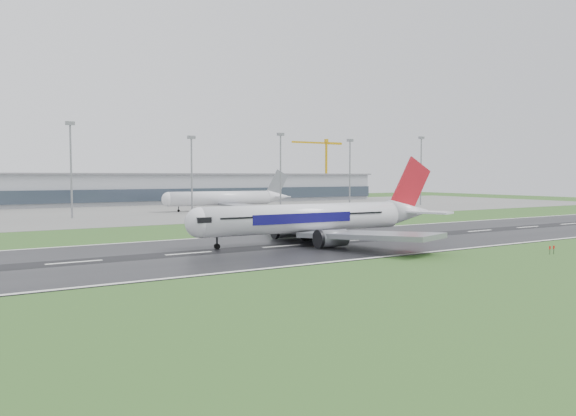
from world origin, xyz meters
TOP-DOWN VIEW (x-y plane):
  - ground at (0.00, 0.00)m, footprint 520.00×520.00m
  - runway at (0.00, 0.00)m, footprint 400.00×45.00m
  - apron at (0.00, 125.00)m, footprint 400.00×130.00m
  - terminal at (0.00, 185.00)m, footprint 240.00×36.00m
  - main_airliner at (-28.96, 1.82)m, footprint 63.07×60.26m
  - parked_airliner at (-2.11, 110.28)m, footprint 60.25×56.75m
  - tower_crane at (111.85, 200.00)m, footprint 39.12×2.16m
  - floodmast_1 at (-63.69, 100.00)m, footprint 0.64×0.64m
  - floodmast_2 at (-20.75, 100.00)m, footprint 0.64×0.64m
  - floodmast_3 at (18.24, 100.00)m, footprint 0.64×0.64m
  - floodmast_4 at (54.36, 100.00)m, footprint 0.64×0.64m
  - floodmast_5 at (98.23, 100.00)m, footprint 0.64×0.64m

SIDE VIEW (x-z plane):
  - ground at x=0.00m, z-range 0.00..0.00m
  - apron at x=0.00m, z-range 0.00..0.08m
  - runway at x=0.00m, z-range 0.00..0.10m
  - terminal at x=0.00m, z-range 0.00..15.00m
  - parked_airliner at x=-2.11m, z-range 0.08..16.47m
  - main_airliner at x=-28.96m, z-range 0.10..18.14m
  - floodmast_2 at x=-20.75m, z-range 0.00..28.32m
  - floodmast_4 at x=54.36m, z-range 0.00..29.72m
  - floodmast_3 at x=18.24m, z-range 0.00..30.98m
  - floodmast_1 at x=-63.69m, z-range 0.00..31.46m
  - floodmast_5 at x=98.23m, z-range 0.00..32.45m
  - tower_crane at x=111.85m, z-range 0.00..39.06m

